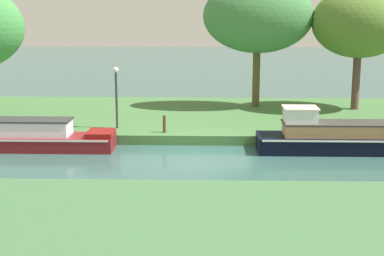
# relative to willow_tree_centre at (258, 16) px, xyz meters

# --- Properties ---
(ground_plane) EXTENTS (120.00, 120.00, 0.00)m
(ground_plane) POSITION_rel_willow_tree_centre_xyz_m (-2.89, -8.79, -5.06)
(ground_plane) COLOR #305651
(riverbank_far) EXTENTS (72.00, 10.00, 0.40)m
(riverbank_far) POSITION_rel_willow_tree_centre_xyz_m (-2.89, -1.79, -4.86)
(riverbank_far) COLOR #406C39
(riverbank_far) RESTS_ON ground_plane
(willow_tree_centre) EXTENTS (5.57, 3.33, 6.55)m
(willow_tree_centre) POSITION_rel_willow_tree_centre_xyz_m (0.00, 0.00, 0.00)
(willow_tree_centre) COLOR brown
(willow_tree_centre) RESTS_ON riverbank_far
(willow_tree_right) EXTENTS (4.75, 4.25, 6.15)m
(willow_tree_right) POSITION_rel_willow_tree_centre_xyz_m (4.99, -0.42, -0.30)
(willow_tree_right) COLOR brown
(willow_tree_right) RESTS_ON riverbank_far
(lamp_post) EXTENTS (0.24, 0.24, 2.64)m
(lamp_post) POSITION_rel_willow_tree_centre_xyz_m (-6.42, -5.34, -2.98)
(lamp_post) COLOR #333338
(lamp_post) RESTS_ON riverbank_far
(mooring_post_near) EXTENTS (0.13, 0.13, 0.73)m
(mooring_post_near) POSITION_rel_willow_tree_centre_xyz_m (-4.31, -6.16, -4.30)
(mooring_post_near) COLOR #552E23
(mooring_post_near) RESTS_ON riverbank_far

